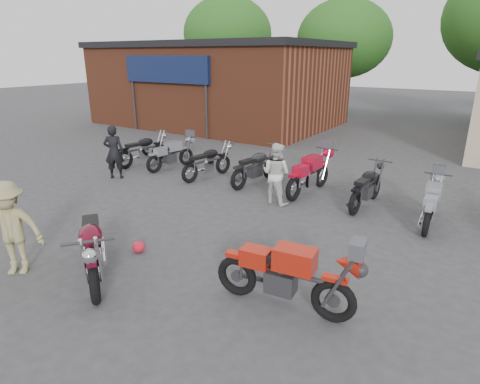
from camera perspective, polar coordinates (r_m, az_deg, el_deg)
The scene contains 17 objects.
ground at distance 7.17m, azimuth -11.05°, elevation -11.86°, with size 90.00×90.00×0.00m, color #38383B.
brick_building at distance 22.77m, azimuth -3.01°, elevation 14.80°, with size 12.00×8.00×4.00m, color brown.
tree_0 at distance 32.13m, azimuth -1.76°, elevation 19.76°, with size 6.56×6.56×8.20m, color #1F5015, non-canonical shape.
tree_1 at distance 27.94m, azimuth 14.39°, elevation 18.52°, with size 5.92×5.92×7.40m, color #1F5015, non-canonical shape.
vintage_motorcycle at distance 7.17m, azimuth -20.32°, elevation -6.91°, with size 2.23×0.74×1.29m, color #580B1C, non-canonical shape.
sportbike at distance 6.02m, azimuth 6.57°, elevation -11.25°, with size 2.11×0.70×1.22m, color red, non-canonical shape.
helmet at distance 8.05m, azimuth -14.22°, elevation -7.56°, with size 0.25×0.25×0.23m, color red.
person_dark at distance 12.86m, azimuth -17.48°, elevation 5.45°, with size 0.60×0.39×1.64m, color black.
person_light at distance 10.16m, azimuth 5.14°, elevation 2.61°, with size 0.76×0.60×1.57m, color silver.
person_tan at distance 7.86m, azimuth -29.87°, elevation -4.52°, with size 1.08×0.62×1.68m, color #9A915F.
row_bike_0 at distance 14.32m, azimuth -13.65°, elevation 6.08°, with size 1.98×0.65×1.15m, color black, non-canonical shape.
row_bike_1 at distance 13.58m, azimuth -9.77°, elevation 5.53°, with size 1.88×0.62×1.09m, color gray, non-canonical shape.
row_bike_2 at distance 12.39m, azimuth -4.61°, elevation 4.50°, with size 1.91×0.63×1.11m, color black, non-canonical shape.
row_bike_3 at distance 11.75m, azimuth 2.32°, elevation 3.89°, with size 2.01×0.66×1.16m, color black, non-canonical shape.
row_bike_4 at distance 11.07m, azimuth 9.86°, elevation 2.85°, with size 2.12×0.70×1.23m, color red, non-canonical shape.
row_bike_5 at distance 10.46m, azimuth 17.61°, elevation 0.99°, with size 1.95×0.64×1.13m, color black, non-canonical shape.
row_bike_6 at distance 9.84m, azimuth 25.61°, elevation -1.26°, with size 1.88×0.62×1.09m, color gray, non-canonical shape.
Camera 1 is at (4.44, -4.30, 3.63)m, focal length 30.00 mm.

